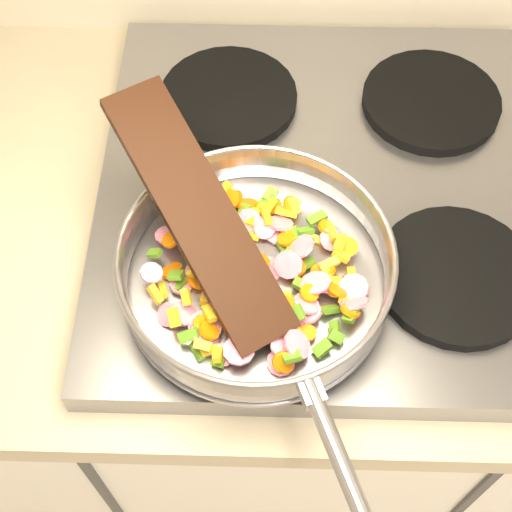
{
  "coord_description": "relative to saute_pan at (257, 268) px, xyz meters",
  "views": [
    {
      "loc": [
        -0.78,
        1.09,
        1.66
      ],
      "look_at": [
        -0.79,
        1.51,
        1.01
      ],
      "focal_mm": 50.0,
      "sensor_mm": 36.0,
      "label": 1
    }
  ],
  "objects": [
    {
      "name": "wooden_spatula",
      "position": [
        -0.06,
        0.04,
        0.04
      ],
      "size": [
        0.23,
        0.3,
        0.12
      ],
      "primitive_type": "cube",
      "rotation": [
        0.0,
        -0.34,
        2.14
      ],
      "color": "black",
      "rests_on": "saute_pan"
    },
    {
      "name": "grate_bl",
      "position": [
        -0.05,
        0.3,
        -0.04
      ],
      "size": [
        0.19,
        0.19,
        0.02
      ],
      "primitive_type": "cylinder",
      "color": "black",
      "rests_on": "cooktop"
    },
    {
      "name": "saute_pan",
      "position": [
        0.0,
        0.0,
        0.0
      ],
      "size": [
        0.35,
        0.5,
        0.06
      ],
      "rotation": [
        0.0,
        0.0,
        0.36
      ],
      "color": "#9E9EA5",
      "rests_on": "grate_fl"
    },
    {
      "name": "grate_fr",
      "position": [
        0.23,
        0.02,
        -0.04
      ],
      "size": [
        0.19,
        0.19,
        0.02
      ],
      "primitive_type": "cylinder",
      "color": "black",
      "rests_on": "cooktop"
    },
    {
      "name": "grate_fl",
      "position": [
        -0.05,
        0.02,
        -0.04
      ],
      "size": [
        0.19,
        0.19,
        0.02
      ],
      "primitive_type": "cylinder",
      "color": "black",
      "rests_on": "cooktop"
    },
    {
      "name": "grate_br",
      "position": [
        0.23,
        0.3,
        -0.04
      ],
      "size": [
        0.19,
        0.19,
        0.02
      ],
      "primitive_type": "cylinder",
      "color": "black",
      "rests_on": "cooktop"
    },
    {
      "name": "vegetable_heap",
      "position": [
        0.0,
        -0.0,
        -0.01
      ],
      "size": [
        0.26,
        0.25,
        0.05
      ],
      "color": "yellow",
      "rests_on": "saute_pan"
    },
    {
      "name": "cooktop",
      "position": [
        0.09,
        0.16,
        -0.07
      ],
      "size": [
        0.6,
        0.6,
        0.04
      ],
      "primitive_type": "cube",
      "color": "#939399",
      "rests_on": "counter_top"
    }
  ]
}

